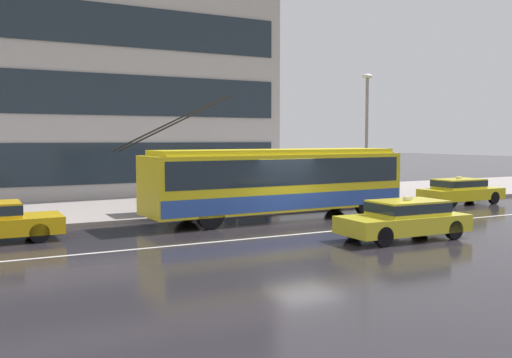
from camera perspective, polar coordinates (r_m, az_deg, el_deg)
ground_plane at (r=21.20m, az=4.78°, el=-4.84°), size 160.00×160.00×0.00m
sidewalk_slab at (r=29.13m, az=-4.85°, el=-2.27°), size 80.00×10.00×0.14m
lane_centre_line at (r=20.21m, az=6.62°, el=-5.28°), size 72.00×0.14×0.01m
trolleybus at (r=23.24m, az=2.21°, el=-0.15°), size 12.27×2.84×4.95m
taxi_ahead_of_bus at (r=30.34m, az=19.75°, el=-1.04°), size 4.42×1.75×1.39m
taxi_oncoming_near at (r=19.27m, az=14.66°, el=-3.75°), size 4.40×1.90×1.39m
bus_shelter at (r=25.02m, az=-6.25°, el=1.30°), size 3.54×1.75×2.58m
pedestrian_at_shelter at (r=27.84m, az=7.96°, el=-0.38°), size 0.51×0.51×1.68m
pedestrian_approaching_curb at (r=25.78m, az=1.14°, el=-0.71°), size 0.51×0.51×1.67m
pedestrian_walking_past at (r=25.74m, az=-4.98°, el=-0.80°), size 0.44×0.44×1.63m
pedestrian_waiting_by_pole at (r=26.95m, az=-3.43°, el=0.79°), size 1.26×1.26×2.04m
street_lamp at (r=28.87m, az=11.01°, el=5.23°), size 0.60×0.32×6.32m
office_tower_corner_left at (r=39.35m, az=-17.60°, el=15.27°), size 21.25×16.02×22.07m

